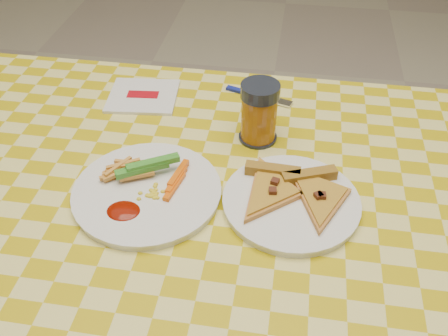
{
  "coord_description": "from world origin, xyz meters",
  "views": [
    {
      "loc": [
        0.1,
        -0.56,
        1.34
      ],
      "look_at": [
        -0.0,
        0.08,
        0.78
      ],
      "focal_mm": 40.0,
      "sensor_mm": 36.0,
      "label": 1
    }
  ],
  "objects_px": {
    "plate_left": "(147,193)",
    "drink_glass": "(259,113)",
    "table": "(217,240)",
    "plate_right": "(291,203)"
  },
  "relations": [
    {
      "from": "plate_left",
      "to": "drink_glass",
      "type": "distance_m",
      "value": 0.26
    },
    {
      "from": "table",
      "to": "plate_right",
      "type": "relative_size",
      "value": 5.79
    },
    {
      "from": "plate_left",
      "to": "drink_glass",
      "type": "height_order",
      "value": "drink_glass"
    },
    {
      "from": "plate_right",
      "to": "plate_left",
      "type": "bearing_deg",
      "value": -176.66
    },
    {
      "from": "plate_right",
      "to": "drink_glass",
      "type": "relative_size",
      "value": 1.87
    },
    {
      "from": "drink_glass",
      "to": "plate_right",
      "type": "bearing_deg",
      "value": -67.06
    },
    {
      "from": "plate_right",
      "to": "drink_glass",
      "type": "xyz_separation_m",
      "value": [
        -0.07,
        0.17,
        0.05
      ]
    },
    {
      "from": "plate_left",
      "to": "drink_glass",
      "type": "relative_size",
      "value": 2.06
    },
    {
      "from": "plate_right",
      "to": "table",
      "type": "bearing_deg",
      "value": -166.42
    },
    {
      "from": "table",
      "to": "drink_glass",
      "type": "distance_m",
      "value": 0.24
    }
  ]
}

